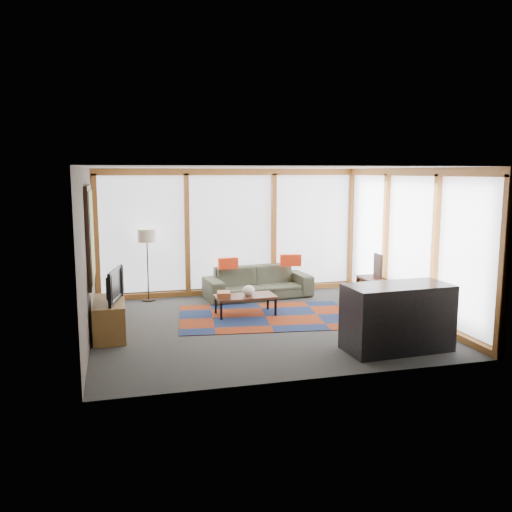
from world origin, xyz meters
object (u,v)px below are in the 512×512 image
object	(u,v)px
floor_lamp	(148,265)
coffee_table	(245,305)
bookshelf	(390,299)
bar_counter	(397,317)
sofa	(258,282)
tv_console	(109,319)
television	(110,285)

from	to	relation	value
floor_lamp	coffee_table	bearing A→B (deg)	-43.82
floor_lamp	bookshelf	world-z (taller)	floor_lamp
floor_lamp	bar_counter	bearing A→B (deg)	-50.40
sofa	coffee_table	size ratio (longest dim) A/B	2.01
bookshelf	bar_counter	world-z (taller)	bar_counter
floor_lamp	bar_counter	world-z (taller)	floor_lamp
tv_console	floor_lamp	bearing A→B (deg)	72.00
bookshelf	television	bearing A→B (deg)	-177.34
coffee_table	bookshelf	xyz separation A→B (m)	(2.56, -0.52, 0.08)
sofa	tv_console	xyz separation A→B (m)	(-2.90, -1.97, -0.03)
tv_console	television	distance (m)	0.54
bookshelf	television	xyz separation A→B (m)	(-4.87, -0.23, 0.56)
sofa	bookshelf	xyz separation A→B (m)	(1.99, -1.79, -0.05)
bookshelf	television	size ratio (longest dim) A/B	2.34
coffee_table	television	size ratio (longest dim) A/B	1.20
coffee_table	bookshelf	distance (m)	2.62
tv_console	bar_counter	world-z (taller)	bar_counter
sofa	bar_counter	bearing A→B (deg)	-79.36
bookshelf	television	world-z (taller)	television
sofa	bar_counter	distance (m)	3.84
tv_console	bar_counter	distance (m)	4.34
bar_counter	floor_lamp	bearing A→B (deg)	126.49
sofa	floor_lamp	distance (m)	2.23
tv_console	television	world-z (taller)	television
bookshelf	tv_console	distance (m)	4.90
sofa	bar_counter	size ratio (longest dim) A/B	1.42
coffee_table	television	distance (m)	2.51
floor_lamp	coffee_table	world-z (taller)	floor_lamp
sofa	bookshelf	size ratio (longest dim) A/B	1.04
coffee_table	bar_counter	world-z (taller)	bar_counter
floor_lamp	bookshelf	size ratio (longest dim) A/B	0.69
sofa	tv_console	size ratio (longest dim) A/B	1.90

